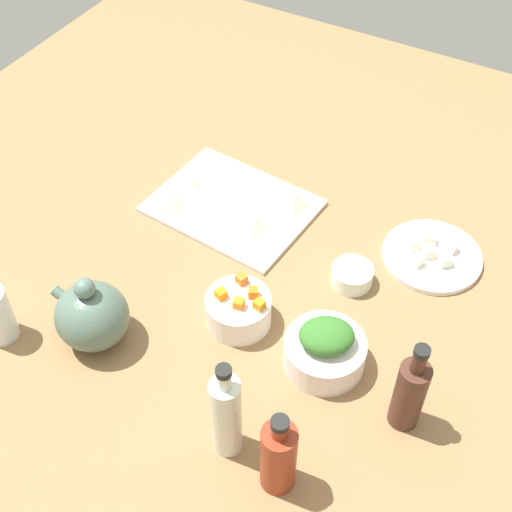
{
  "coord_description": "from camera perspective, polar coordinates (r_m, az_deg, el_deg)",
  "views": [
    {
      "loc": [
        -45.17,
        80.92,
        108.5
      ],
      "look_at": [
        0.0,
        0.0,
        8.0
      ],
      "focal_mm": 49.56,
      "sensor_mm": 36.0,
      "label": 1
    }
  ],
  "objects": [
    {
      "name": "dumpling_0",
      "position": [
        1.56,
        -5.41,
        5.78
      ],
      "size": [
        6.18,
        6.37,
        3.08
      ],
      "primitive_type": "pyramid",
      "rotation": [
        0.0,
        0.0,
        1.42
      ],
      "color": "beige",
      "rests_on": "cutting_board"
    },
    {
      "name": "carrot_cube_1",
      "position": [
        1.28,
        -0.22,
        -2.96
      ],
      "size": [
        2.43,
        2.43,
        1.8
      ],
      "primitive_type": "cube",
      "rotation": [
        0.0,
        0.0,
        2.06
      ],
      "color": "orange",
      "rests_on": "bowl_carrots"
    },
    {
      "name": "bowl_small_side",
      "position": [
        1.39,
        7.76,
        -1.57
      ],
      "size": [
        8.11,
        8.11,
        3.82
      ],
      "primitive_type": "cylinder",
      "color": "white",
      "rests_on": "tabletop"
    },
    {
      "name": "chopped_greens_mound",
      "position": [
        1.21,
        5.72,
        -6.41
      ],
      "size": [
        12.38,
        11.83,
        4.19
      ],
      "primitive_type": "ellipsoid",
      "rotation": [
        0.0,
        0.0,
        0.54
      ],
      "color": "#336E28",
      "rests_on": "bowl_greens"
    },
    {
      "name": "plate_tofu",
      "position": [
        1.47,
        14.01,
        -0.01
      ],
      "size": [
        20.03,
        20.03,
        1.2
      ],
      "primitive_type": "cylinder",
      "color": "white",
      "rests_on": "tabletop"
    },
    {
      "name": "teapot",
      "position": [
        1.29,
        -13.12,
        -4.68
      ],
      "size": [
        15.04,
        13.06,
        15.71
      ],
      "color": "#50685B",
      "rests_on": "tabletop"
    },
    {
      "name": "dumpling_1",
      "position": [
        1.52,
        -6.78,
        4.3
      ],
      "size": [
        6.66,
        6.71,
        3.14
      ],
      "primitive_type": "pyramid",
      "rotation": [
        0.0,
        0.0,
        1.34
      ],
      "color": "beige",
      "rests_on": "cutting_board"
    },
    {
      "name": "bowl_greens",
      "position": [
        1.26,
        5.55,
        -7.78
      ],
      "size": [
        14.44,
        14.44,
        5.98
      ],
      "primitive_type": "cylinder",
      "color": "white",
      "rests_on": "tabletop"
    },
    {
      "name": "bowl_carrots",
      "position": [
        1.3,
        -1.42,
        -4.39
      ],
      "size": [
        12.17,
        12.17,
        6.27
      ],
      "primitive_type": "cylinder",
      "color": "white",
      "rests_on": "tabletop"
    },
    {
      "name": "dumpling_2",
      "position": [
        1.52,
        3.09,
        4.46
      ],
      "size": [
        7.06,
        7.02,
        3.07
      ],
      "primitive_type": "pyramid",
      "rotation": [
        0.0,
        0.0,
        3.57
      ],
      "color": "beige",
      "rests_on": "cutting_board"
    },
    {
      "name": "tabletop",
      "position": [
        1.42,
        -0.0,
        -1.78
      ],
      "size": [
        190.0,
        190.0,
        3.0
      ],
      "primitive_type": "cube",
      "color": "olive",
      "rests_on": "ground"
    },
    {
      "name": "tofu_cube_1",
      "position": [
        1.47,
        15.48,
        0.72
      ],
      "size": [
        2.53,
        2.53,
        2.2
      ],
      "primitive_type": "cube",
      "rotation": [
        0.0,
        0.0,
        2.98
      ],
      "color": "white",
      "rests_on": "plate_tofu"
    },
    {
      "name": "tofu_cube_3",
      "position": [
        1.48,
        13.9,
        1.35
      ],
      "size": [
        2.67,
        2.67,
        2.2
      ],
      "primitive_type": "cube",
      "rotation": [
        0.0,
        0.0,
        1.82
      ],
      "color": "silver",
      "rests_on": "plate_tofu"
    },
    {
      "name": "tofu_cube_5",
      "position": [
        1.46,
        12.53,
        0.96
      ],
      "size": [
        3.11,
        3.11,
        2.2
      ],
      "primitive_type": "cube",
      "rotation": [
        0.0,
        0.0,
        0.73
      ],
      "color": "white",
      "rests_on": "plate_tofu"
    },
    {
      "name": "carrot_cube_0",
      "position": [
        1.28,
        -2.9,
        -3.05
      ],
      "size": [
        2.34,
        2.34,
        1.8
      ],
      "primitive_type": "cube",
      "rotation": [
        0.0,
        0.0,
        1.19
      ],
      "color": "orange",
      "rests_on": "bowl_carrots"
    },
    {
      "name": "bottle_2",
      "position": [
        1.1,
        1.82,
        -15.86
      ],
      "size": [
        5.56,
        5.56,
        18.13
      ],
      "color": "maroon",
      "rests_on": "tabletop"
    },
    {
      "name": "carrot_cube_4",
      "position": [
        1.26,
        0.27,
        -3.93
      ],
      "size": [
        2.14,
        2.14,
        1.8
      ],
      "primitive_type": "cube",
      "rotation": [
        0.0,
        0.0,
        2.93
      ],
      "color": "orange",
      "rests_on": "bowl_carrots"
    },
    {
      "name": "tofu_cube_2",
      "position": [
        1.44,
        15.04,
        -0.37
      ],
      "size": [
        3.11,
        3.11,
        2.2
      ],
      "primitive_type": "cube",
      "rotation": [
        0.0,
        0.0,
        2.31
      ],
      "color": "white",
      "rests_on": "plate_tofu"
    },
    {
      "name": "tofu_cube_4",
      "position": [
        1.43,
        12.89,
        -0.32
      ],
      "size": [
        2.87,
        2.87,
        2.2
      ],
      "primitive_type": "cube",
      "rotation": [
        0.0,
        0.0,
        1.18
      ],
      "color": "white",
      "rests_on": "plate_tofu"
    },
    {
      "name": "bottle_1",
      "position": [
        1.11,
        -2.42,
        -12.68
      ],
      "size": [
        4.91,
        4.91,
        21.81
      ],
      "color": "silver",
      "rests_on": "tabletop"
    },
    {
      "name": "bottle_0",
      "position": [
        1.17,
        12.31,
        -10.73
      ],
      "size": [
        5.1,
        5.1,
        19.94
      ],
      "color": "#4B291F",
      "rests_on": "tabletop"
    },
    {
      "name": "carrot_cube_2",
      "position": [
        1.26,
        -1.4,
        -3.85
      ],
      "size": [
        2.08,
        2.08,
        1.8
      ],
      "primitive_type": "cube",
      "rotation": [
        0.0,
        0.0,
        1.74
      ],
      "color": "orange",
      "rests_on": "bowl_carrots"
    },
    {
      "name": "dumpling_3",
      "position": [
        1.46,
        -0.01,
        2.53
      ],
      "size": [
        5.48,
        5.73,
        2.77
      ],
      "primitive_type": "pyramid",
      "rotation": [
        0.0,
        0.0,
        1.84
      ],
      "color": "beige",
      "rests_on": "cutting_board"
    },
    {
      "name": "cutting_board",
      "position": [
        1.53,
        -1.91,
        4.05
      ],
      "size": [
        35.01,
        28.0,
        1.0
      ],
      "primitive_type": "cube",
      "rotation": [
        0.0,
        0.0,
        -0.09
      ],
      "color": "silver",
      "rests_on": "tabletop"
    },
    {
      "name": "tofu_cube_0",
      "position": [
        1.45,
        13.86,
        0.32
      ],
      "size": [
        3.08,
        3.08,
        2.2
      ],
      "primitive_type": "cube",
      "rotation": [
        0.0,
        0.0,
        2.2
      ],
      "color": "silver",
      "rests_on": "plate_tofu"
    },
    {
      "name": "carrot_cube_3",
      "position": [
        1.3,
        -1.17,
        -1.86
      ],
      "size": [
        2.32,
        2.32,
        1.8
      ],
      "primitive_type": "cube",
      "rotation": [
        0.0,
        0.0,
        1.21
      ],
      "color": "orange",
      "rests_on": "bowl_carrots"
    }
  ]
}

